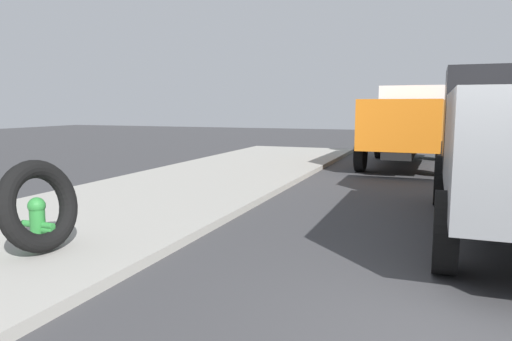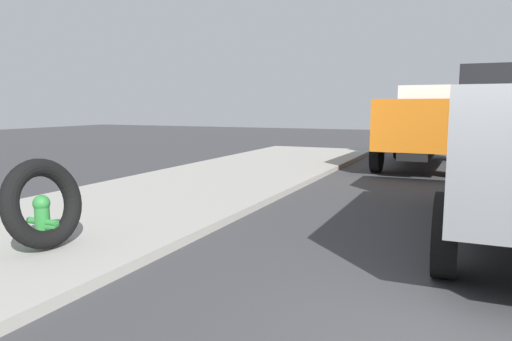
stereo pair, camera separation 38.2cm
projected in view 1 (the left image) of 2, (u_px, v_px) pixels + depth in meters
The scene contains 6 objects.
ground_plane at pixel (469, 332), 4.62m from camera, with size 80.00×80.00×0.00m, color #38383A.
fire_hydrant at pixel (38, 222), 6.75m from camera, with size 0.25×0.55×0.75m.
loose_tire at pixel (39, 206), 6.56m from camera, with size 1.30×1.30×0.26m, color black.
dump_truck_orange at pixel (407, 122), 17.52m from camera, with size 7.06×2.95×3.00m.
dump_truck_green at pixel (464, 117), 25.43m from camera, with size 7.06×2.94×3.00m.
dump_truck_red at pixel (453, 114), 36.33m from camera, with size 7.02×2.86×3.00m.
Camera 1 is at (-4.82, 0.41, 2.19)m, focal length 33.18 mm.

